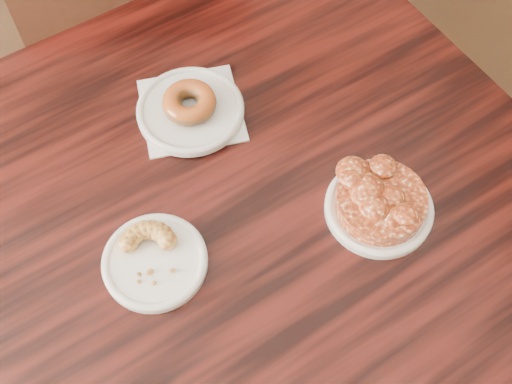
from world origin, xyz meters
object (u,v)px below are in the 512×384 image
object	(u,v)px
cruller_fragment	(153,256)
glazed_donut	(189,102)
apple_fritter	(382,199)
cafe_table	(249,299)
chair_far	(149,23)

from	to	relation	value
cruller_fragment	glazed_donut	bearing A→B (deg)	66.80
cruller_fragment	apple_fritter	bearing A→B (deg)	-0.34
cafe_table	cruller_fragment	bearing A→B (deg)	-178.86
apple_fritter	cruller_fragment	world-z (taller)	apple_fritter
apple_fritter	cruller_fragment	bearing A→B (deg)	179.66
chair_far	glazed_donut	distance (m)	0.62
chair_far	glazed_donut	world-z (taller)	chair_far
cafe_table	chair_far	distance (m)	0.72
glazed_donut	apple_fritter	bearing A→B (deg)	-46.92
chair_far	apple_fritter	size ratio (longest dim) A/B	5.10
cafe_table	glazed_donut	size ratio (longest dim) A/B	11.10
glazed_donut	cruller_fragment	world-z (taller)	glazed_donut
chair_far	apple_fritter	xyz separation A→B (m)	(0.25, -0.77, 0.33)
apple_fritter	glazed_donut	bearing A→B (deg)	133.08
glazed_donut	cafe_table	bearing A→B (deg)	-77.50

